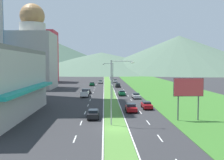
{
  "coord_description": "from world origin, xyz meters",
  "views": [
    {
      "loc": [
        -1.57,
        -32.93,
        8.9
      ],
      "look_at": [
        0.38,
        29.25,
        4.84
      ],
      "focal_mm": 39.26,
      "sensor_mm": 36.0,
      "label": 1
    }
  ],
  "objects_px": {
    "street_lamp_mid": "(112,78)",
    "car_6": "(92,84)",
    "car_5": "(118,85)",
    "car_7": "(100,82)",
    "car_1": "(136,96)",
    "pickup_truck_0": "(85,93)",
    "street_lamp_near": "(114,88)",
    "car_4": "(93,114)",
    "billboard_roadside": "(189,89)",
    "car_2": "(122,93)",
    "car_9": "(115,81)",
    "car_8": "(131,108)",
    "car_0": "(147,105)",
    "car_3": "(87,91)"
  },
  "relations": [
    {
      "from": "car_4",
      "to": "billboard_roadside",
      "type": "bearing_deg",
      "value": -98.15
    },
    {
      "from": "car_0",
      "to": "car_5",
      "type": "height_order",
      "value": "car_5"
    },
    {
      "from": "billboard_roadside",
      "to": "car_2",
      "type": "distance_m",
      "value": 32.83
    },
    {
      "from": "car_4",
      "to": "car_6",
      "type": "bearing_deg",
      "value": 3.04
    },
    {
      "from": "street_lamp_mid",
      "to": "car_7",
      "type": "bearing_deg",
      "value": 94.18
    },
    {
      "from": "car_3",
      "to": "street_lamp_near",
      "type": "bearing_deg",
      "value": -170.51
    },
    {
      "from": "car_3",
      "to": "car_9",
      "type": "distance_m",
      "value": 44.14
    },
    {
      "from": "car_2",
      "to": "car_4",
      "type": "relative_size",
      "value": 1.07
    },
    {
      "from": "car_5",
      "to": "car_9",
      "type": "distance_m",
      "value": 22.96
    },
    {
      "from": "car_5",
      "to": "car_1",
      "type": "bearing_deg",
      "value": 5.46
    },
    {
      "from": "car_2",
      "to": "car_9",
      "type": "relative_size",
      "value": 1.12
    },
    {
      "from": "street_lamp_mid",
      "to": "car_6",
      "type": "distance_m",
      "value": 39.07
    },
    {
      "from": "car_3",
      "to": "car_8",
      "type": "xyz_separation_m",
      "value": [
        10.12,
        -28.65,
        0.01
      ]
    },
    {
      "from": "car_5",
      "to": "car_7",
      "type": "distance_m",
      "value": 19.59
    },
    {
      "from": "billboard_roadside",
      "to": "pickup_truck_0",
      "type": "height_order",
      "value": "billboard_roadside"
    },
    {
      "from": "car_2",
      "to": "car_3",
      "type": "xyz_separation_m",
      "value": [
        -10.09,
        4.69,
        0.04
      ]
    },
    {
      "from": "car_6",
      "to": "street_lamp_near",
      "type": "bearing_deg",
      "value": -174.39
    },
    {
      "from": "street_lamp_near",
      "to": "car_7",
      "type": "relative_size",
      "value": 2.16
    },
    {
      "from": "car_1",
      "to": "pickup_truck_0",
      "type": "bearing_deg",
      "value": -107.82
    },
    {
      "from": "car_1",
      "to": "street_lamp_near",
      "type": "bearing_deg",
      "value": -13.94
    },
    {
      "from": "car_5",
      "to": "car_6",
      "type": "distance_m",
      "value": 12.05
    },
    {
      "from": "street_lamp_near",
      "to": "car_6",
      "type": "distance_m",
      "value": 65.59
    },
    {
      "from": "car_3",
      "to": "car_7",
      "type": "xyz_separation_m",
      "value": [
        3.34,
        38.27,
        0.01
      ]
    },
    {
      "from": "billboard_roadside",
      "to": "car_7",
      "type": "distance_m",
      "value": 76.07
    },
    {
      "from": "car_8",
      "to": "street_lamp_near",
      "type": "bearing_deg",
      "value": -19.67
    },
    {
      "from": "car_0",
      "to": "car_4",
      "type": "distance_m",
      "value": 13.34
    },
    {
      "from": "car_0",
      "to": "car_5",
      "type": "distance_m",
      "value": 45.64
    },
    {
      "from": "car_8",
      "to": "car_2",
      "type": "bearing_deg",
      "value": -179.94
    },
    {
      "from": "car_2",
      "to": "car_3",
      "type": "relative_size",
      "value": 1.0
    },
    {
      "from": "car_2",
      "to": "street_lamp_near",
      "type": "bearing_deg",
      "value": -6.03
    },
    {
      "from": "car_6",
      "to": "pickup_truck_0",
      "type": "height_order",
      "value": "pickup_truck_0"
    },
    {
      "from": "car_0",
      "to": "car_6",
      "type": "distance_m",
      "value": 53.59
    },
    {
      "from": "street_lamp_near",
      "to": "car_4",
      "type": "bearing_deg",
      "value": 123.93
    },
    {
      "from": "car_7",
      "to": "car_9",
      "type": "xyz_separation_m",
      "value": [
        6.91,
        4.66,
        0.05
      ]
    },
    {
      "from": "billboard_roadside",
      "to": "car_0",
      "type": "distance_m",
      "value": 12.39
    },
    {
      "from": "car_0",
      "to": "pickup_truck_0",
      "type": "distance_m",
      "value": 23.16
    },
    {
      "from": "car_7",
      "to": "car_8",
      "type": "xyz_separation_m",
      "value": [
        6.78,
        -66.91,
        0.0
      ]
    },
    {
      "from": "car_2",
      "to": "car_5",
      "type": "relative_size",
      "value": 1.03
    },
    {
      "from": "car_6",
      "to": "car_1",
      "type": "bearing_deg",
      "value": -160.62
    },
    {
      "from": "billboard_roadside",
      "to": "car_9",
      "type": "height_order",
      "value": "billboard_roadside"
    },
    {
      "from": "car_5",
      "to": "car_7",
      "type": "relative_size",
      "value": 1.06
    },
    {
      "from": "billboard_roadside",
      "to": "car_3",
      "type": "distance_m",
      "value": 40.77
    },
    {
      "from": "car_3",
      "to": "car_0",
      "type": "bearing_deg",
      "value": -152.01
    },
    {
      "from": "car_1",
      "to": "car_7",
      "type": "xyz_separation_m",
      "value": [
        -9.98,
        49.55,
        0.03
      ]
    },
    {
      "from": "car_4",
      "to": "street_lamp_mid",
      "type": "bearing_deg",
      "value": -9.47
    },
    {
      "from": "car_0",
      "to": "car_2",
      "type": "xyz_separation_m",
      "value": [
        -3.49,
        20.86,
        -0.02
      ]
    },
    {
      "from": "car_0",
      "to": "car_4",
      "type": "height_order",
      "value": "car_4"
    },
    {
      "from": "car_7",
      "to": "car_8",
      "type": "relative_size",
      "value": 1.05
    },
    {
      "from": "street_lamp_near",
      "to": "car_6",
      "type": "xyz_separation_m",
      "value": [
        -6.4,
        65.11,
        -4.71
      ]
    },
    {
      "from": "car_0",
      "to": "street_lamp_near",
      "type": "bearing_deg",
      "value": -28.18
    }
  ]
}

